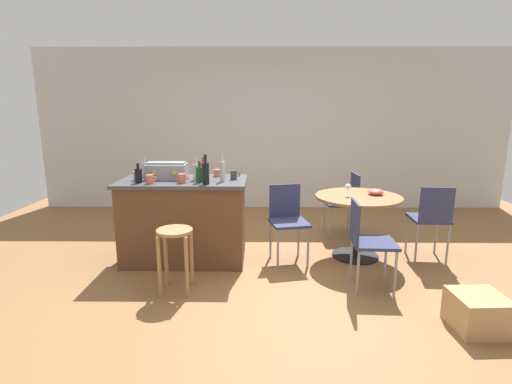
% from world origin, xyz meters
% --- Properties ---
extents(ground_plane, '(8.80, 8.80, 0.00)m').
position_xyz_m(ground_plane, '(0.00, 0.00, 0.00)').
color(ground_plane, olive).
extents(back_wall, '(8.00, 0.10, 2.70)m').
position_xyz_m(back_wall, '(0.00, 2.70, 1.35)').
color(back_wall, beige).
rests_on(back_wall, ground_plane).
extents(kitchen_island, '(1.40, 0.76, 0.94)m').
position_xyz_m(kitchen_island, '(-1.08, 0.21, 0.47)').
color(kitchen_island, brown).
rests_on(kitchen_island, ground_plane).
extents(wooden_stool, '(0.34, 0.34, 0.61)m').
position_xyz_m(wooden_stool, '(-1.01, -0.57, 0.45)').
color(wooden_stool, '#A37A4C').
rests_on(wooden_stool, ground_plane).
extents(dining_table, '(0.97, 0.97, 0.73)m').
position_xyz_m(dining_table, '(0.90, 0.32, 0.56)').
color(dining_table, black).
rests_on(dining_table, ground_plane).
extents(folding_chair_near, '(0.48, 0.48, 0.86)m').
position_xyz_m(folding_chair_near, '(0.09, 0.21, 0.51)').
color(folding_chair_near, navy).
rests_on(folding_chair_near, ground_plane).
extents(folding_chair_far, '(0.42, 0.42, 0.86)m').
position_xyz_m(folding_chair_far, '(0.79, -0.49, 0.51)').
color(folding_chair_far, navy).
rests_on(folding_chair_far, ground_plane).
extents(folding_chair_left, '(0.42, 0.42, 0.88)m').
position_xyz_m(folding_chair_left, '(1.70, 0.20, 0.53)').
color(folding_chair_left, navy).
rests_on(folding_chair_left, ground_plane).
extents(folding_chair_right, '(0.42, 0.42, 0.86)m').
position_xyz_m(folding_chair_right, '(0.93, 1.09, 0.51)').
color(folding_chair_right, navy).
rests_on(folding_chair_right, ground_plane).
extents(toolbox, '(0.44, 0.25, 0.19)m').
position_xyz_m(toolbox, '(-1.27, 0.28, 1.02)').
color(toolbox, gray).
rests_on(toolbox, kitchen_island).
extents(bottle_0, '(0.08, 0.08, 0.21)m').
position_xyz_m(bottle_0, '(-1.51, 0.03, 1.02)').
color(bottle_0, black).
rests_on(bottle_0, kitchen_island).
extents(bottle_1, '(0.07, 0.07, 0.31)m').
position_xyz_m(bottle_1, '(-0.79, -0.04, 1.06)').
color(bottle_1, black).
rests_on(bottle_1, kitchen_island).
extents(bottle_2, '(0.06, 0.06, 0.24)m').
position_xyz_m(bottle_2, '(-0.86, 0.31, 1.03)').
color(bottle_2, maroon).
rests_on(bottle_2, kitchen_island).
extents(bottle_3, '(0.06, 0.06, 0.22)m').
position_xyz_m(bottle_3, '(-1.55, 0.41, 1.02)').
color(bottle_3, '#B7B2AD').
rests_on(bottle_3, kitchen_island).
extents(bottle_4, '(0.07, 0.07, 0.24)m').
position_xyz_m(bottle_4, '(-0.92, 0.21, 1.03)').
color(bottle_4, '#B7B2AD').
rests_on(bottle_4, kitchen_island).
extents(bottle_5, '(0.06, 0.06, 0.29)m').
position_xyz_m(bottle_5, '(-0.63, 0.13, 1.05)').
color(bottle_5, '#B7B2AD').
rests_on(bottle_5, kitchen_island).
extents(bottle_6, '(0.08, 0.08, 0.23)m').
position_xyz_m(bottle_6, '(-0.87, 0.06, 1.02)').
color(bottle_6, '#194C23').
rests_on(bottle_6, kitchen_island).
extents(cup_0, '(0.12, 0.08, 0.10)m').
position_xyz_m(cup_0, '(-1.05, 0.03, 0.98)').
color(cup_0, '#DB6651').
rests_on(cup_0, kitchen_island).
extents(cup_1, '(0.11, 0.07, 0.10)m').
position_xyz_m(cup_1, '(-0.51, 0.24, 0.99)').
color(cup_1, '#383838').
rests_on(cup_1, kitchen_island).
extents(cup_2, '(0.13, 0.09, 0.08)m').
position_xyz_m(cup_2, '(-0.72, 0.44, 0.98)').
color(cup_2, '#DB6651').
rests_on(cup_2, kitchen_island).
extents(cup_3, '(0.12, 0.08, 0.09)m').
position_xyz_m(cup_3, '(-1.38, -0.01, 0.98)').
color(cup_3, '#DB6651').
rests_on(cup_3, kitchen_island).
extents(cup_4, '(0.12, 0.09, 0.10)m').
position_xyz_m(cup_4, '(-1.57, 0.17, 0.98)').
color(cup_4, tan).
rests_on(cup_4, kitchen_island).
extents(wine_glass, '(0.07, 0.07, 0.14)m').
position_xyz_m(wine_glass, '(0.77, 0.30, 0.84)').
color(wine_glass, silver).
rests_on(wine_glass, dining_table).
extents(serving_bowl, '(0.18, 0.18, 0.07)m').
position_xyz_m(serving_bowl, '(1.11, 0.38, 0.77)').
color(serving_bowl, '#DB6651').
rests_on(serving_bowl, dining_table).
extents(cardboard_box, '(0.40, 0.40, 0.28)m').
position_xyz_m(cardboard_box, '(1.49, -1.21, 0.14)').
color(cardboard_box, tan).
rests_on(cardboard_box, ground_plane).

